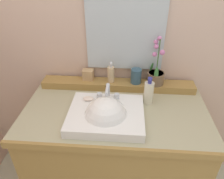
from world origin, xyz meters
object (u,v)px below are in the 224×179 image
at_px(trinket_box, 88,75).
at_px(soap_bar, 88,99).
at_px(sink_basin, 106,117).
at_px(soap_dispenser, 111,74).
at_px(tumbler_cup, 136,76).
at_px(potted_plant, 156,74).
at_px(lotion_bottle, 149,92).

bearing_deg(trinket_box, soap_bar, -77.17).
bearing_deg(sink_basin, soap_dispenser, 89.85).
relative_size(sink_basin, tumbler_cup, 4.19).
height_order(potted_plant, trinket_box, potted_plant).
distance_m(soap_bar, trinket_box, 0.27).
height_order(sink_basin, tumbler_cup, sink_basin).
bearing_deg(soap_dispenser, trinket_box, 173.79).
xyz_separation_m(soap_dispenser, trinket_box, (-0.17, 0.02, -0.02)).
distance_m(potted_plant, lotion_bottle, 0.18).
height_order(sink_basin, soap_dispenser, soap_dispenser).
bearing_deg(tumbler_cup, lotion_bottle, -64.18).
height_order(soap_dispenser, lotion_bottle, soap_dispenser).
xyz_separation_m(soap_bar, potted_plant, (0.44, 0.25, 0.05)).
relative_size(trinket_box, lotion_bottle, 0.41).
bearing_deg(sink_basin, tumbler_cup, 63.62).
xyz_separation_m(soap_bar, trinket_box, (-0.05, 0.27, 0.02)).
distance_m(soap_bar, tumbler_cup, 0.39).
height_order(tumbler_cup, lotion_bottle, lotion_bottle).
distance_m(tumbler_cup, lotion_bottle, 0.18).
bearing_deg(tumbler_cup, potted_plant, 1.11).
relative_size(tumbler_cup, lotion_bottle, 0.56).
distance_m(sink_basin, potted_plant, 0.49).
xyz_separation_m(sink_basin, tumbler_cup, (0.18, 0.36, 0.08)).
bearing_deg(trinket_box, lotion_bottle, -20.31).
height_order(soap_dispenser, trinket_box, soap_dispenser).
bearing_deg(sink_basin, soap_bar, 136.92).
distance_m(sink_basin, soap_bar, 0.17).
height_order(potted_plant, tumbler_cup, potted_plant).
bearing_deg(trinket_box, potted_plant, 1.05).
relative_size(soap_bar, trinket_box, 0.91).
xyz_separation_m(tumbler_cup, lotion_bottle, (0.08, -0.16, -0.03)).
bearing_deg(trinket_box, soap_dispenser, -2.91).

